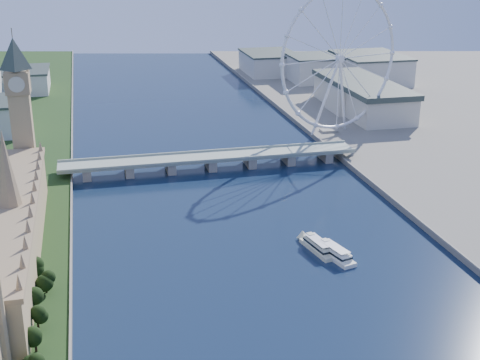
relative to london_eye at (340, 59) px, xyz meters
name	(u,v)px	position (x,y,z in m)	size (l,w,h in m)	color
parliament_range	(14,232)	(-247.98, -185.08, -49.04)	(24.00, 200.00, 70.00)	tan
big_ben	(19,95)	(-247.98, -77.08, -0.95)	(20.02, 20.02, 110.00)	tan
westminster_bridge	(210,160)	(-119.98, -55.08, -60.89)	(220.00, 22.00, 9.50)	gray
london_eye	(340,59)	(0.00, 0.00, 0.00)	(113.60, 39.12, 124.30)	silver
county_hall	(361,114)	(55.02, 74.92, -67.52)	(54.00, 144.00, 35.00)	beige
city_skyline	(201,77)	(-80.75, 205.00, -50.56)	(505.00, 280.00, 32.00)	beige
tour_boat_near	(318,251)	(-89.32, -206.55, -67.52)	(8.11, 31.65, 7.01)	beige
tour_boat_far	(334,258)	(-83.41, -216.16, -67.52)	(8.21, 32.00, 7.09)	white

